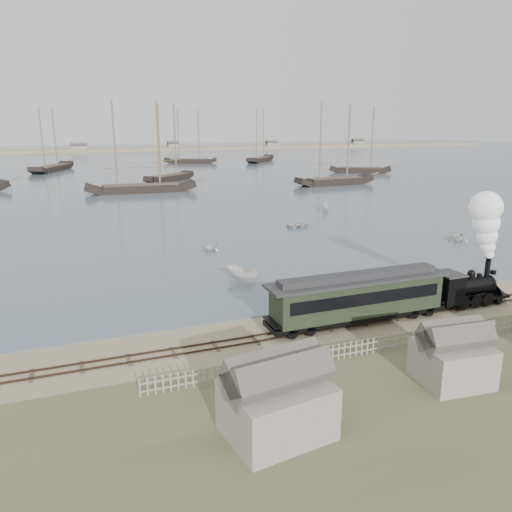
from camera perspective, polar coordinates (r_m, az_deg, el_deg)
name	(u,v)px	position (r m, az deg, el deg)	size (l,w,h in m)	color
ground	(326,317)	(41.33, 8.04, -6.94)	(600.00, 600.00, 0.00)	tan
harbor_water	(114,163)	(204.81, -15.88, 10.23)	(600.00, 336.00, 0.06)	#43545F
rail_track	(339,326)	(39.72, 9.44, -7.87)	(120.00, 1.80, 0.16)	#34241C
picket_fence_west	(290,369)	(32.96, 3.88, -12.80)	(19.00, 0.10, 1.20)	gray
shed_left	(277,434)	(27.04, 2.38, -19.64)	(5.00, 4.00, 4.10)	gray
shed_mid	(450,382)	(33.64, 21.32, -13.28)	(4.00, 3.50, 3.60)	gray
far_spit	(99,152)	(284.40, -17.49, 11.31)	(500.00, 20.00, 1.80)	tan
locomotive	(482,256)	(46.62, 24.45, 0.02)	(7.59, 2.83, 9.47)	black
passenger_coach	(358,296)	(39.70, 11.57, -4.51)	(15.01, 2.89, 3.64)	black
beached_dinghy	(332,308)	(42.25, 8.68, -5.85)	(4.06, 2.90, 0.84)	silver
rowboat_1	(210,245)	(61.51, -5.24, 1.24)	(2.60, 2.24, 1.37)	silver
rowboat_2	(242,274)	(49.60, -1.62, -2.07)	(3.67, 1.38, 1.42)	silver
rowboat_3	(298,225)	(75.18, 4.87, 3.54)	(3.48, 2.49, 0.72)	silver
rowboat_4	(459,235)	(71.41, 22.15, 2.22)	(3.06, 2.64, 1.61)	silver
rowboat_5	(326,207)	(89.68, 8.01, 5.53)	(3.45, 1.30, 1.33)	silver
schooner_2	(139,147)	(115.32, -13.24, 12.05)	(24.32, 5.61, 20.00)	black
schooner_3	(168,143)	(135.57, -10.01, 12.61)	(17.84, 4.12, 20.00)	black
schooner_4	(336,144)	(127.65, 9.13, 12.51)	(21.18, 4.89, 20.00)	black
schooner_5	(361,140)	(159.17, 11.97, 12.85)	(18.53, 4.28, 20.00)	black
schooner_7	(49,139)	(175.15, -22.56, 12.23)	(24.22, 5.59, 20.00)	black
schooner_8	(190,136)	(194.32, -7.61, 13.39)	(19.79, 4.57, 20.00)	black
schooner_9	(260,136)	(200.53, 0.51, 13.57)	(20.77, 4.79, 20.00)	black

